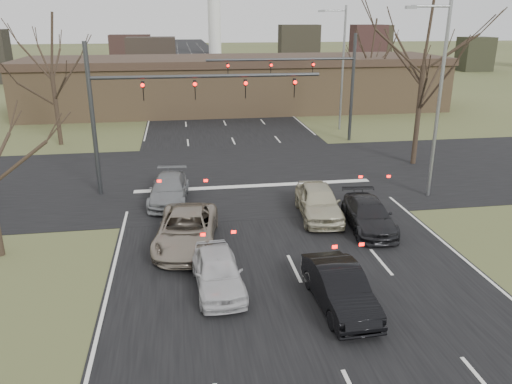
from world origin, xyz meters
TOP-DOWN VIEW (x-y plane):
  - ground at (0.00, 0.00)m, footprint 360.00×360.00m
  - road_main at (0.00, 60.00)m, footprint 14.00×300.00m
  - road_cross at (0.00, 15.00)m, footprint 200.00×14.00m
  - building at (2.00, 38.00)m, footprint 42.40×10.40m
  - mast_arm_near at (-5.23, 13.00)m, footprint 12.12×0.24m
  - mast_arm_far at (6.18, 23.00)m, footprint 11.12×0.24m
  - streetlight_right_near at (8.82, 10.00)m, footprint 2.34×0.25m
  - streetlight_right_far at (9.32, 27.00)m, footprint 2.34×0.25m
  - tree_right_near at (11.00, 16.00)m, footprint 6.90×6.90m
  - tree_left_far at (-13.00, 25.00)m, footprint 5.70×5.70m
  - tree_right_far at (15.00, 35.00)m, footprint 5.40×5.40m
  - car_silver_suv at (-4.00, 5.71)m, footprint 3.04×5.51m
  - car_white_sedan at (-3.00, 2.00)m, footprint 1.86×4.13m
  - car_black_hatch at (0.88, 0.22)m, footprint 1.66×4.29m
  - car_charcoal_sedan at (4.20, 6.30)m, footprint 2.28×4.67m
  - car_grey_ahead at (-4.78, 11.21)m, footprint 2.28×4.80m
  - car_silver_ahead at (2.32, 7.97)m, footprint 2.23×4.75m

SIDE VIEW (x-z plane):
  - ground at x=0.00m, z-range 0.00..0.00m
  - road_main at x=0.00m, z-range 0.00..0.02m
  - road_cross at x=0.00m, z-range 0.00..0.03m
  - car_charcoal_sedan at x=4.20m, z-range 0.00..1.31m
  - car_grey_ahead at x=-4.78m, z-range 0.00..1.35m
  - car_white_sedan at x=-3.00m, z-range 0.00..1.38m
  - car_black_hatch at x=0.88m, z-range 0.00..1.40m
  - car_silver_suv at x=-4.00m, z-range 0.00..1.46m
  - car_silver_ahead at x=2.32m, z-range 0.00..1.57m
  - building at x=2.00m, z-range 0.02..5.32m
  - mast_arm_far at x=6.18m, z-range 1.02..9.02m
  - mast_arm_near at x=-5.23m, z-range 1.07..9.07m
  - streetlight_right_near at x=8.82m, z-range 0.59..10.59m
  - streetlight_right_far at x=9.32m, z-range 0.59..10.59m
  - tree_right_far at x=15.00m, z-range 2.46..11.46m
  - tree_left_far at x=-13.00m, z-range 2.59..12.09m
  - tree_right_near at x=11.00m, z-range 3.15..14.65m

